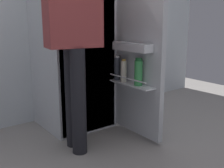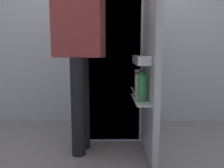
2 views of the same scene
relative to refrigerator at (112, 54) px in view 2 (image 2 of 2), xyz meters
name	(u,v)px [view 2 (image 2 of 2)]	position (x,y,z in m)	size (l,w,h in m)	color
ground_plane	(110,152)	(-0.02, -0.52, -0.88)	(5.70, 5.70, 0.00)	gray
kitchen_wall	(110,22)	(-0.02, 0.42, 0.40)	(4.40, 0.10, 2.55)	silver
refrigerator	(112,54)	(0.00, 0.00, 0.00)	(0.67, 1.23, 1.75)	silver
person	(80,36)	(-0.28, -0.48, 0.16)	(0.56, 0.79, 1.72)	black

